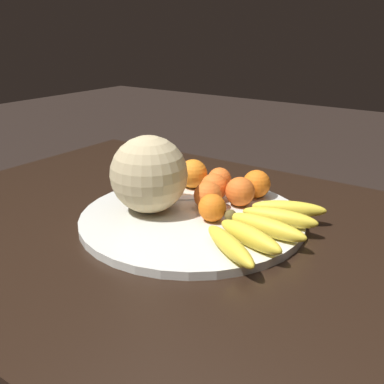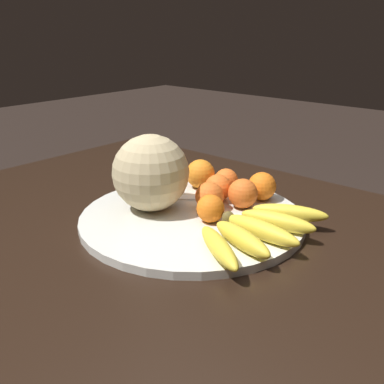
{
  "view_description": "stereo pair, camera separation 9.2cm",
  "coord_description": "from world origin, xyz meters",
  "px_view_note": "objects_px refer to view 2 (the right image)",
  "views": [
    {
      "loc": [
        0.44,
        -0.67,
        1.16
      ],
      "look_at": [
        -0.06,
        0.03,
        0.84
      ],
      "focal_mm": 42.0,
      "sensor_mm": 36.0,
      "label": 1
    },
    {
      "loc": [
        0.51,
        -0.61,
        1.16
      ],
      "look_at": [
        -0.06,
        0.03,
        0.84
      ],
      "focal_mm": 42.0,
      "sensor_mm": 36.0,
      "label": 2
    }
  ],
  "objects_px": {
    "fruit_bowl": "(192,218)",
    "banana_bunch": "(258,229)",
    "kitchen_table": "(202,281)",
    "orange_top_small": "(210,208)",
    "orange_front_left": "(262,186)",
    "melon": "(152,172)",
    "orange_front_right": "(218,188)",
    "orange_back_left": "(226,180)",
    "orange_mid_center": "(209,196)",
    "orange_side_extra": "(243,194)",
    "produce_tag": "(193,198)",
    "orange_back_right": "(200,174)"
  },
  "relations": [
    {
      "from": "orange_front_left",
      "to": "orange_mid_center",
      "type": "distance_m",
      "value": 0.13
    },
    {
      "from": "orange_mid_center",
      "to": "produce_tag",
      "type": "distance_m",
      "value": 0.08
    },
    {
      "from": "melon",
      "to": "orange_top_small",
      "type": "bearing_deg",
      "value": 11.01
    },
    {
      "from": "produce_tag",
      "to": "orange_front_left",
      "type": "bearing_deg",
      "value": -0.09
    },
    {
      "from": "orange_back_left",
      "to": "orange_mid_center",
      "type": "bearing_deg",
      "value": -70.03
    },
    {
      "from": "orange_back_left",
      "to": "orange_top_small",
      "type": "distance_m",
      "value": 0.18
    },
    {
      "from": "kitchen_table",
      "to": "orange_front_left",
      "type": "bearing_deg",
      "value": 88.43
    },
    {
      "from": "orange_mid_center",
      "to": "orange_back_right",
      "type": "bearing_deg",
      "value": 138.14
    },
    {
      "from": "melon",
      "to": "orange_mid_center",
      "type": "relative_size",
      "value": 2.64
    },
    {
      "from": "orange_back_left",
      "to": "produce_tag",
      "type": "xyz_separation_m",
      "value": [
        -0.03,
        -0.08,
        -0.03
      ]
    },
    {
      "from": "fruit_bowl",
      "to": "orange_front_right",
      "type": "distance_m",
      "value": 0.1
    },
    {
      "from": "kitchen_table",
      "to": "orange_front_left",
      "type": "distance_m",
      "value": 0.25
    },
    {
      "from": "kitchen_table",
      "to": "banana_bunch",
      "type": "relative_size",
      "value": 4.47
    },
    {
      "from": "kitchen_table",
      "to": "melon",
      "type": "xyz_separation_m",
      "value": [
        -0.14,
        0.0,
        0.2
      ]
    },
    {
      "from": "orange_front_right",
      "to": "orange_mid_center",
      "type": "distance_m",
      "value": 0.06
    },
    {
      "from": "orange_top_small",
      "to": "orange_side_extra",
      "type": "bearing_deg",
      "value": 86.26
    },
    {
      "from": "banana_bunch",
      "to": "orange_mid_center",
      "type": "relative_size",
      "value": 5.11
    },
    {
      "from": "orange_front_right",
      "to": "orange_side_extra",
      "type": "xyz_separation_m",
      "value": [
        0.07,
        0.0,
        0.0
      ]
    },
    {
      "from": "banana_bunch",
      "to": "orange_front_left",
      "type": "distance_m",
      "value": 0.2
    },
    {
      "from": "banana_bunch",
      "to": "orange_top_small",
      "type": "height_order",
      "value": "orange_top_small"
    },
    {
      "from": "orange_back_left",
      "to": "orange_back_right",
      "type": "distance_m",
      "value": 0.07
    },
    {
      "from": "kitchen_table",
      "to": "orange_front_right",
      "type": "relative_size",
      "value": 22.91
    },
    {
      "from": "kitchen_table",
      "to": "orange_front_right",
      "type": "xyz_separation_m",
      "value": [
        -0.06,
        0.13,
        0.15
      ]
    },
    {
      "from": "melon",
      "to": "orange_front_right",
      "type": "relative_size",
      "value": 2.65
    },
    {
      "from": "orange_back_left",
      "to": "orange_back_right",
      "type": "height_order",
      "value": "orange_back_right"
    },
    {
      "from": "banana_bunch",
      "to": "orange_back_left",
      "type": "bearing_deg",
      "value": 144.97
    },
    {
      "from": "orange_back_left",
      "to": "orange_back_right",
      "type": "xyz_separation_m",
      "value": [
        -0.06,
        -0.02,
        0.01
      ]
    },
    {
      "from": "orange_top_small",
      "to": "orange_back_right",
      "type": "bearing_deg",
      "value": 135.98
    },
    {
      "from": "fruit_bowl",
      "to": "orange_top_small",
      "type": "relative_size",
      "value": 8.24
    },
    {
      "from": "orange_front_right",
      "to": "orange_mid_center",
      "type": "height_order",
      "value": "same"
    },
    {
      "from": "orange_front_left",
      "to": "orange_top_small",
      "type": "distance_m",
      "value": 0.17
    },
    {
      "from": "orange_front_right",
      "to": "melon",
      "type": "bearing_deg",
      "value": -121.66
    },
    {
      "from": "melon",
      "to": "orange_front_left",
      "type": "xyz_separation_m",
      "value": [
        0.15,
        0.2,
        -0.05
      ]
    },
    {
      "from": "orange_front_right",
      "to": "orange_back_left",
      "type": "bearing_deg",
      "value": 110.32
    },
    {
      "from": "melon",
      "to": "orange_top_small",
      "type": "xyz_separation_m",
      "value": [
        0.14,
        0.03,
        -0.05
      ]
    },
    {
      "from": "fruit_bowl",
      "to": "orange_back_left",
      "type": "distance_m",
      "value": 0.16
    },
    {
      "from": "kitchen_table",
      "to": "fruit_bowl",
      "type": "relative_size",
      "value": 3.01
    },
    {
      "from": "orange_back_left",
      "to": "orange_side_extra",
      "type": "bearing_deg",
      "value": -31.83
    },
    {
      "from": "banana_bunch",
      "to": "orange_front_right",
      "type": "relative_size",
      "value": 5.13
    },
    {
      "from": "orange_side_extra",
      "to": "produce_tag",
      "type": "xyz_separation_m",
      "value": [
        -0.12,
        -0.03,
        -0.03
      ]
    },
    {
      "from": "kitchen_table",
      "to": "orange_front_right",
      "type": "height_order",
      "value": "orange_front_right"
    },
    {
      "from": "kitchen_table",
      "to": "orange_top_small",
      "type": "bearing_deg",
      "value": 99.53
    },
    {
      "from": "orange_top_small",
      "to": "orange_front_left",
      "type": "bearing_deg",
      "value": 86.39
    },
    {
      "from": "melon",
      "to": "orange_front_right",
      "type": "bearing_deg",
      "value": 58.34
    },
    {
      "from": "orange_front_left",
      "to": "orange_back_left",
      "type": "relative_size",
      "value": 1.13
    },
    {
      "from": "kitchen_table",
      "to": "orange_mid_center",
      "type": "bearing_deg",
      "value": 120.45
    },
    {
      "from": "orange_back_left",
      "to": "produce_tag",
      "type": "height_order",
      "value": "orange_back_left"
    },
    {
      "from": "kitchen_table",
      "to": "orange_top_small",
      "type": "xyz_separation_m",
      "value": [
        -0.01,
        0.03,
        0.15
      ]
    },
    {
      "from": "fruit_bowl",
      "to": "banana_bunch",
      "type": "bearing_deg",
      "value": -0.96
    },
    {
      "from": "kitchen_table",
      "to": "orange_side_extra",
      "type": "xyz_separation_m",
      "value": [
        0.0,
        0.13,
        0.15
      ]
    }
  ]
}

